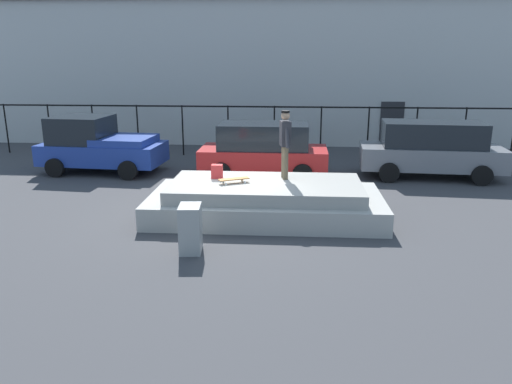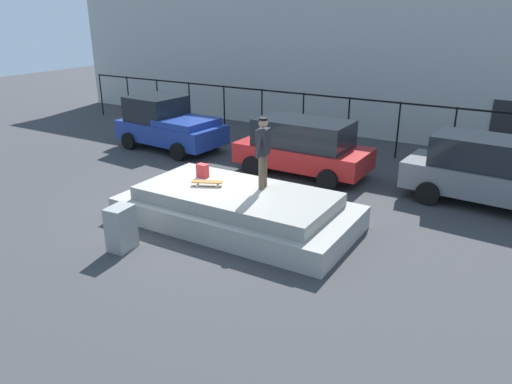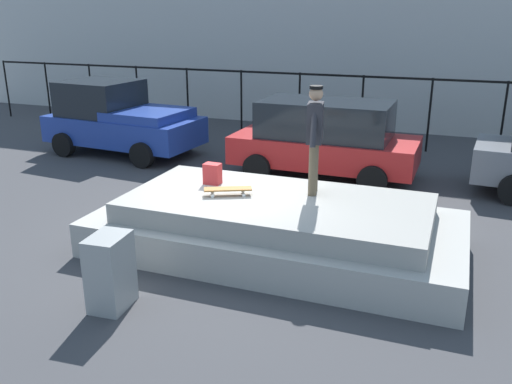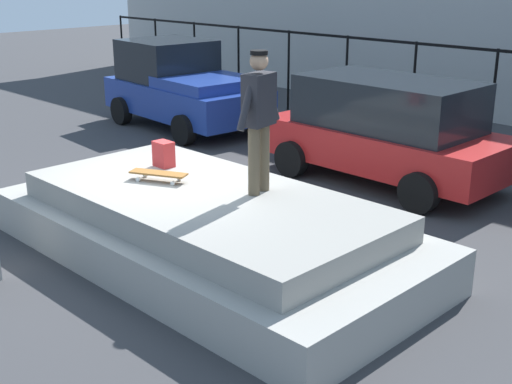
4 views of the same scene
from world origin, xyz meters
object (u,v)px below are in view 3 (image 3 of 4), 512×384
(skateboarder, at_px, (315,133))
(car_blue_pickup_near, at_px, (119,119))
(backpack, at_px, (212,174))
(utility_box, at_px, (110,272))
(skateboard, at_px, (228,189))
(car_red_hatchback_mid, at_px, (325,137))

(skateboarder, bearing_deg, car_blue_pickup_near, 148.02)
(backpack, bearing_deg, skateboarder, 5.95)
(backpack, distance_m, utility_box, 2.88)
(skateboard, relative_size, car_red_hatchback_mid, 0.18)
(car_red_hatchback_mid, relative_size, utility_box, 4.21)
(car_blue_pickup_near, height_order, car_red_hatchback_mid, car_blue_pickup_near)
(skateboard, bearing_deg, utility_box, -105.41)
(skateboarder, bearing_deg, utility_box, -122.79)
(skateboard, bearing_deg, car_blue_pickup_near, 138.42)
(skateboard, height_order, backpack, backpack)
(skateboarder, bearing_deg, backpack, -175.76)
(skateboarder, height_order, car_red_hatchback_mid, skateboarder)
(car_blue_pickup_near, xyz_separation_m, utility_box, (4.61, -7.01, -0.44))
(car_blue_pickup_near, bearing_deg, utility_box, -56.68)
(skateboarder, distance_m, utility_box, 3.77)
(skateboard, height_order, utility_box, utility_box)
(skateboard, relative_size, backpack, 2.16)
(utility_box, bearing_deg, car_blue_pickup_near, 118.53)
(backpack, bearing_deg, car_blue_pickup_near, 140.35)
(backpack, relative_size, car_blue_pickup_near, 0.08)
(skateboard, distance_m, car_blue_pickup_near, 7.03)
(skateboarder, xyz_separation_m, car_red_hatchback_mid, (-0.76, 3.86, -0.95))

